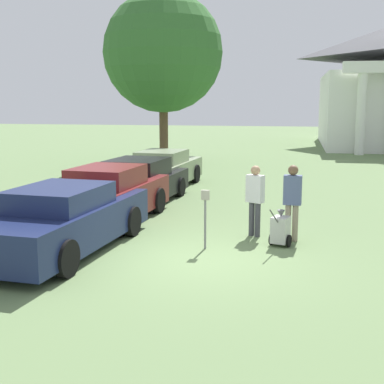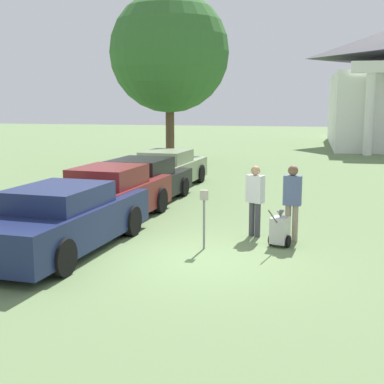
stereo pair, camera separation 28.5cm
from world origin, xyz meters
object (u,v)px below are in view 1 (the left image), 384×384
Objects in this scene: parked_car_navy at (65,220)px; equipment_cart at (280,230)px; parked_car_maroon at (110,196)px; parked_car_sage at (163,170)px; parking_meter at (205,208)px; parked_car_black at (139,183)px; person_worker at (255,196)px; person_supervisor at (292,198)px.

parked_car_navy is 5.44× the size of equipment_cart.
parked_car_sage is at bearing 94.93° from parked_car_maroon.
parked_car_sage is 8.78m from parking_meter.
equipment_cart is at bearing -38.49° from parked_car_black.
parked_car_black is 3.24m from parked_car_sage.
parked_car_black is at bearing -15.09° from person_worker.
parked_car_maroon is at bearing 15.77° from person_worker.
parked_car_maroon is at bearing -7.86° from person_supervisor.
parked_car_black is at bearing -85.09° from parked_car_sage.
parked_car_navy is 4.57m from person_worker.
parked_car_navy is 1.09× the size of parked_car_sage.
parked_car_black is 5.85m from parking_meter.
parking_meter is 1.35× the size of equipment_cart.
parked_car_sage is 8.99m from equipment_cart.
parked_car_maroon is 4.11m from person_worker.
parked_car_navy reaches higher than parked_car_sage.
parked_car_maroon is 5.06m from person_supervisor.
parking_meter is (3.02, 0.79, 0.23)m from parked_car_navy.
parking_meter is (3.02, -8.24, 0.26)m from parked_car_sage.
parking_meter is 0.74× the size of person_supervisor.
parked_car_sage is 2.85× the size of person_worker.
equipment_cart is at bearing -53.68° from parked_car_sage.
person_worker reaches higher than parking_meter.
parked_car_black is 1.01× the size of parked_car_sage.
parking_meter is 1.84m from equipment_cart.
parked_car_maroon is 4.96m from equipment_cart.
person_worker is (4.03, 2.15, 0.30)m from parked_car_navy.
parked_car_sage is at bearing 94.91° from parked_car_black.
person_worker is at bearing 146.30° from equipment_cart.
person_supervisor is at bearing -7.64° from parked_car_maroon.
equipment_cart is at bearing 68.44° from person_supervisor.
parking_meter is (3.02, -2.16, 0.21)m from parked_car_maroon.
parked_car_sage is (0.00, 3.24, 0.01)m from parked_car_black.
parked_car_sage is 5.01× the size of equipment_cart.
person_supervisor is (0.90, -0.30, 0.04)m from person_worker.
person_worker reaches higher than parked_car_navy.
parking_meter is at bearing -64.96° from parked_car_sage.
person_supervisor reaches higher than parked_car_black.
parked_car_black is 6.32m from person_supervisor.
equipment_cart is (4.68, 1.36, -0.32)m from parked_car_navy.
parking_meter is 2.19m from person_supervisor.
parked_car_maroon reaches higher than parked_car_black.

